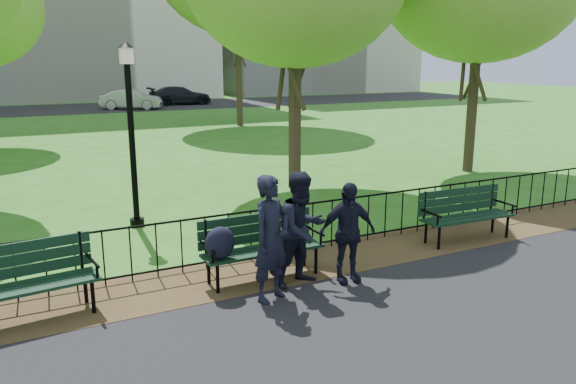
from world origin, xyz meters
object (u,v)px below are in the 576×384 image
person_mid (302,229)px  park_bench_left_a (16,275)px  lamppost (131,129)px  sedan_silver (131,99)px  park_bench_main (243,241)px  sedan_dark (180,95)px  park_bench_right_a (464,209)px  person_left (271,238)px  person_right (347,233)px

person_mid → park_bench_left_a: bearing=159.7°
lamppost → sedan_silver: lamppost is taller
park_bench_main → sedan_dark: 35.10m
park_bench_right_a → person_left: person_left is taller
sedan_silver → person_left: bearing=-164.9°
park_bench_main → person_mid: (0.78, -0.45, 0.21)m
lamppost → person_left: lamppost is taller
lamppost → person_right: size_ratio=2.36×
park_bench_main → sedan_silver: (5.06, 31.48, -0.00)m
park_bench_main → park_bench_left_a: (-3.10, 0.16, -0.04)m
person_mid → sedan_dark: (8.40, 34.33, -0.20)m
park_bench_main → park_bench_left_a: park_bench_left_a is taller
park_bench_right_a → person_mid: bearing=-169.4°
park_bench_right_a → lamppost: (-5.31, 3.74, 1.40)m
person_mid → sedan_dark: size_ratio=0.38×
park_bench_main → lamppost: (-0.77, 3.79, 1.33)m
person_right → park_bench_main: bearing=163.4°
park_bench_left_a → person_left: (3.22, -0.89, 0.28)m
lamppost → sedan_dark: lamppost is taller
park_bench_left_a → person_mid: (3.87, -0.61, 0.24)m
person_left → person_mid: size_ratio=1.04×
park_bench_main → lamppost: size_ratio=0.52×
person_mid → person_right: size_ratio=1.12×
person_left → person_right: person_left is taller
park_bench_right_a → lamppost: size_ratio=0.51×
person_left → park_bench_right_a: bearing=-14.6°
lamppost → sedan_silver: size_ratio=0.91×
sedan_silver → sedan_dark: 4.76m
park_bench_right_a → lamppost: bearing=147.8°
park_bench_right_a → sedan_silver: 31.43m
park_bench_main → person_right: 1.59m
person_left → person_mid: 0.71m
person_mid → sedan_dark: bearing=64.9°
person_mid → sedan_dark: 35.34m
lamppost → sedan_dark: (9.95, 30.09, -1.32)m
person_left → sedan_silver: bearing=56.5°
park_bench_right_a → person_right: person_right is taller
lamppost → person_left: bearing=-78.8°
person_left → sedan_silver: person_left is taller
lamppost → sedan_dark: bearing=71.7°
park_bench_main → person_left: 0.79m
sedan_silver → park_bench_right_a: bearing=-157.2°
park_bench_main → person_left: person_left is taller
park_bench_left_a → sedan_dark: bearing=63.8°
park_bench_main → person_left: (0.13, -0.74, 0.24)m
lamppost → sedan_silver: bearing=78.1°
lamppost → park_bench_right_a: bearing=-35.1°
person_mid → sedan_silver: person_mid is taller
park_bench_main → park_bench_right_a: (4.54, 0.05, -0.07)m
person_right → person_mid: bearing=170.5°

